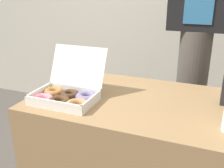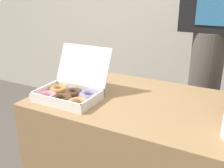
# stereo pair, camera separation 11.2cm
# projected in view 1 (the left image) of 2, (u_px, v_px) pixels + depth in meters

# --- Properties ---
(table) EXTENTS (1.14, 0.65, 0.73)m
(table) POSITION_uv_depth(u_px,v_px,m) (145.00, 163.00, 1.39)
(table) COLOR #99754C
(table) RESTS_ON ground_plane
(donut_box) EXTENTS (0.33, 0.31, 0.24)m
(donut_box) POSITION_uv_depth(u_px,v_px,m) (67.00, 94.00, 1.26)
(donut_box) COLOR white
(donut_box) RESTS_ON table
(person_customer) EXTENTS (0.37, 0.21, 1.82)m
(person_customer) POSITION_uv_depth(u_px,v_px,m) (198.00, 27.00, 1.66)
(person_customer) COLOR #4C4742
(person_customer) RESTS_ON ground_plane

